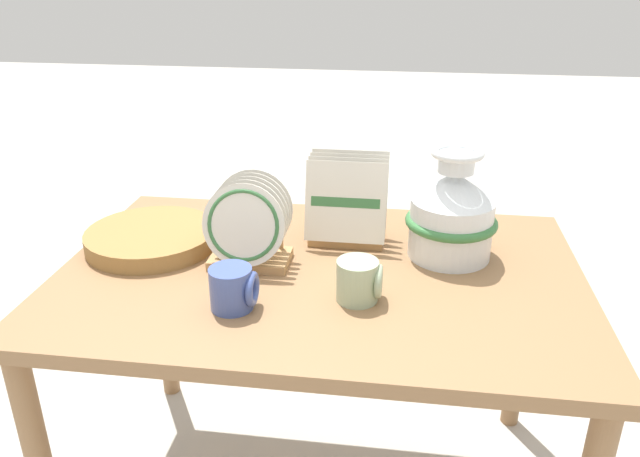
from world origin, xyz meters
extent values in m
cube|color=olive|center=(0.00, 0.00, 0.70)|extent=(1.27, 0.84, 0.03)
cylinder|color=olive|center=(-0.58, 0.37, 0.34)|extent=(0.06, 0.06, 0.68)
cylinder|color=olive|center=(0.58, 0.37, 0.34)|extent=(0.06, 0.06, 0.68)
cylinder|color=silver|center=(0.31, 0.12, 0.79)|extent=(0.21, 0.21, 0.15)
cone|color=silver|center=(0.31, 0.12, 0.90)|extent=(0.21, 0.21, 0.07)
cylinder|color=silver|center=(0.31, 0.12, 0.97)|extent=(0.09, 0.09, 0.05)
torus|color=silver|center=(0.31, 0.12, 0.99)|extent=(0.13, 0.13, 0.02)
torus|color=#38753D|center=(0.31, 0.12, 0.81)|extent=(0.23, 0.23, 0.02)
cube|color=tan|center=(-0.18, 0.01, 0.73)|extent=(0.19, 0.12, 0.02)
cylinder|color=tan|center=(-0.24, 0.06, 0.77)|extent=(0.01, 0.01, 0.06)
cylinder|color=tan|center=(-0.11, 0.06, 0.77)|extent=(0.01, 0.01, 0.06)
cylinder|color=silver|center=(-0.18, -0.04, 0.84)|extent=(0.20, 0.06, 0.19)
torus|color=#38703D|center=(-0.18, -0.04, 0.84)|extent=(0.17, 0.05, 0.17)
cylinder|color=silver|center=(-0.18, -0.01, 0.84)|extent=(0.20, 0.06, 0.19)
cylinder|color=silver|center=(-0.18, 0.01, 0.84)|extent=(0.20, 0.06, 0.19)
cylinder|color=silver|center=(-0.18, 0.04, 0.84)|extent=(0.20, 0.06, 0.19)
cylinder|color=silver|center=(-0.18, 0.06, 0.84)|extent=(0.20, 0.06, 0.19)
cube|color=tan|center=(0.05, 0.18, 0.73)|extent=(0.19, 0.12, 0.02)
cylinder|color=tan|center=(-0.02, 0.23, 0.77)|extent=(0.01, 0.01, 0.06)
cylinder|color=tan|center=(0.12, 0.23, 0.77)|extent=(0.01, 0.01, 0.06)
cube|color=silver|center=(0.05, 0.13, 0.84)|extent=(0.21, 0.06, 0.20)
cube|color=silver|center=(0.05, 0.17, 0.84)|extent=(0.21, 0.06, 0.20)
cube|color=silver|center=(0.05, 0.20, 0.84)|extent=(0.21, 0.06, 0.20)
cube|color=silver|center=(0.05, 0.23, 0.84)|extent=(0.21, 0.06, 0.20)
cube|color=#38703D|center=(0.05, 0.13, 0.84)|extent=(0.18, 0.01, 0.03)
cylinder|color=olive|center=(-0.46, 0.08, 0.72)|extent=(0.34, 0.34, 0.01)
cylinder|color=olive|center=(-0.46, 0.08, 0.73)|extent=(0.34, 0.34, 0.01)
cylinder|color=olive|center=(-0.46, 0.08, 0.74)|extent=(0.34, 0.34, 0.01)
cylinder|color=olive|center=(-0.46, 0.08, 0.75)|extent=(0.34, 0.34, 0.01)
cylinder|color=olive|center=(-0.46, 0.08, 0.76)|extent=(0.34, 0.34, 0.01)
cylinder|color=#42569E|center=(-0.17, -0.20, 0.76)|extent=(0.09, 0.09, 0.09)
torus|color=#42569E|center=(-0.12, -0.20, 0.77)|extent=(0.02, 0.08, 0.08)
cylinder|color=#9EB28E|center=(0.10, -0.13, 0.76)|extent=(0.09, 0.09, 0.09)
torus|color=#9EB28E|center=(0.15, -0.13, 0.77)|extent=(0.02, 0.08, 0.08)
camera|label=1|loc=(0.19, -1.34, 1.43)|focal=35.00mm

